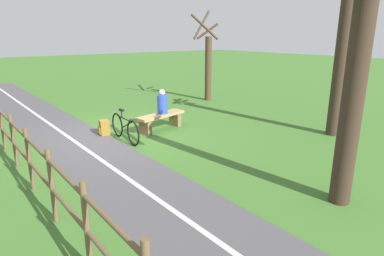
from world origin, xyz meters
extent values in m
plane|color=#3D6B28|center=(0.00, 0.00, 0.00)|extent=(80.00, 80.00, 0.00)
cube|color=#4C494C|center=(1.09, 4.00, 0.01)|extent=(2.78, 36.04, 0.02)
cube|color=silver|center=(1.09, 4.00, 0.02)|extent=(0.84, 31.99, 0.00)
cube|color=#A88456|center=(-1.34, 0.28, 0.47)|extent=(1.74, 0.78, 0.08)
cube|color=brown|center=(-1.96, 0.15, 0.21)|extent=(0.24, 0.42, 0.43)
cube|color=brown|center=(-0.72, 0.42, 0.21)|extent=(0.24, 0.42, 0.43)
cylinder|color=#2847B7|center=(-1.42, 0.27, 0.79)|extent=(0.37, 0.37, 0.57)
sphere|color=beige|center=(-1.42, 0.27, 1.16)|extent=(0.18, 0.18, 0.18)
torus|color=black|center=(0.04, 1.11, 0.34)|extent=(0.06, 0.69, 0.69)
torus|color=black|center=(0.01, 0.10, 0.34)|extent=(0.06, 0.69, 0.69)
cylinder|color=black|center=(0.03, 0.61, 0.64)|extent=(0.05, 0.86, 0.04)
cylinder|color=black|center=(0.03, 0.76, 0.49)|extent=(0.05, 0.62, 0.32)
cylinder|color=black|center=(0.02, 0.46, 0.74)|extent=(0.03, 0.03, 0.20)
cube|color=black|center=(0.02, 0.46, 0.85)|extent=(0.08, 0.20, 0.05)
cube|color=olive|center=(0.26, -0.27, 0.22)|extent=(0.31, 0.37, 0.44)
cube|color=#A57A2A|center=(0.41, -0.30, 0.15)|extent=(0.08, 0.23, 0.20)
cylinder|color=brown|center=(2.80, -0.59, 0.60)|extent=(0.08, 0.08, 1.21)
cylinder|color=brown|center=(2.77, 0.82, 0.60)|extent=(0.08, 0.08, 1.21)
cylinder|color=brown|center=(2.74, 2.23, 0.60)|extent=(0.08, 0.08, 1.21)
cylinder|color=brown|center=(2.71, 3.64, 0.60)|extent=(0.08, 0.08, 1.21)
cylinder|color=brown|center=(2.68, 5.05, 0.60)|extent=(0.08, 0.08, 1.21)
cylinder|color=brown|center=(2.71, 3.64, 1.03)|extent=(0.30, 11.29, 0.06)
cylinder|color=brown|center=(2.71, 3.64, 0.54)|extent=(0.30, 11.29, 0.06)
cylinder|color=#38281E|center=(-1.45, 6.01, 1.85)|extent=(0.35, 0.35, 3.71)
cylinder|color=#38281E|center=(-5.09, 3.76, 2.15)|extent=(0.36, 0.36, 4.29)
cylinder|color=#473323|center=(-5.56, -2.51, 1.38)|extent=(0.29, 0.29, 2.76)
cylinder|color=#473323|center=(-5.52, -2.95, 3.24)|extent=(0.97, 0.19, 1.22)
cylinder|color=#473323|center=(-5.80, -2.89, 2.97)|extent=(0.87, 0.59, 0.71)
cylinder|color=#473323|center=(-5.08, -2.21, 3.15)|extent=(0.71, 1.08, 1.05)
camera|label=1|loc=(3.76, 8.56, 2.84)|focal=30.45mm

